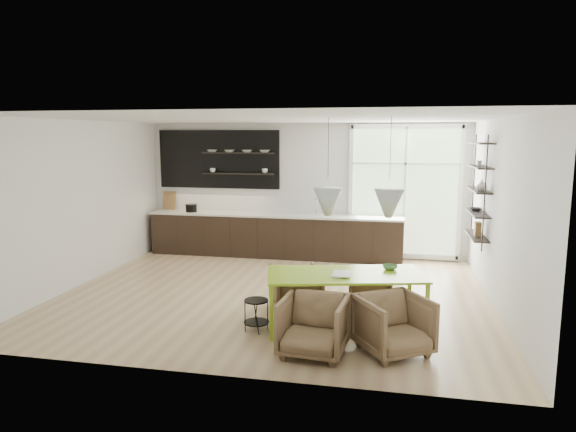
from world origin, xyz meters
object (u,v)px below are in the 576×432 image
object	(u,v)px
armchair_back_left	(296,288)
armchair_front_right	(394,325)
wire_stool	(256,311)
armchair_back_right	(370,289)
armchair_front_left	(313,326)
dining_table	(345,277)

from	to	relation	value
armchair_back_left	armchair_front_right	bearing A→B (deg)	115.48
armchair_front_right	wire_stool	world-z (taller)	armchair_front_right
armchair_back_right	armchair_front_left	world-z (taller)	armchair_front_left
dining_table	armchair_back_left	distance (m)	1.07
armchair_front_right	wire_stool	distance (m)	1.86
dining_table	wire_stool	xyz separation A→B (m)	(-1.16, -0.36, -0.44)
armchair_front_left	wire_stool	distance (m)	1.05
armchair_back_left	armchair_back_right	size ratio (longest dim) A/B	1.13
armchair_back_right	wire_stool	world-z (taller)	armchair_back_right
dining_table	wire_stool	distance (m)	1.30
armchair_back_left	armchair_front_left	bearing A→B (deg)	85.95
dining_table	armchair_front_right	bearing A→B (deg)	-61.10
armchair_back_right	wire_stool	distance (m)	1.94
armchair_back_left	wire_stool	size ratio (longest dim) A/B	1.69
armchair_back_right	wire_stool	size ratio (longest dim) A/B	1.50
armchair_front_right	dining_table	bearing A→B (deg)	99.21
armchair_back_left	armchair_front_left	world-z (taller)	armchair_front_left
armchair_back_right	armchair_back_left	bearing A→B (deg)	12.18
armchair_back_right	armchair_front_left	size ratio (longest dim) A/B	0.83
armchair_front_right	armchair_back_right	bearing A→B (deg)	69.11
dining_table	armchair_front_left	bearing A→B (deg)	-120.55
armchair_back_left	armchair_front_right	xyz separation A→B (m)	(1.46, -1.33, 0.02)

